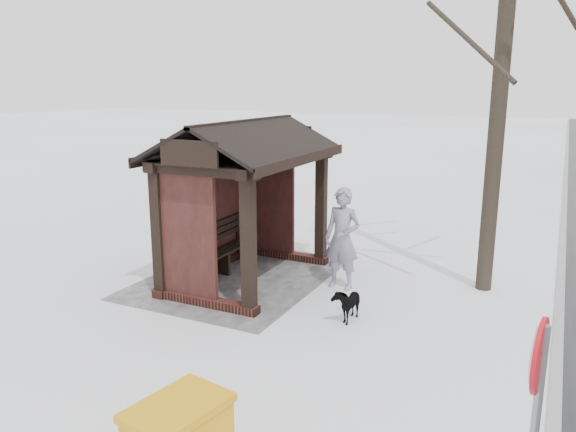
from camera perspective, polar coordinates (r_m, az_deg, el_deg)
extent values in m
plane|color=white|center=(11.07, -4.08, -6.42)|extent=(120.00, 120.00, 0.00)
cube|color=gray|center=(9.72, 25.77, -10.57)|extent=(120.00, 0.15, 0.06)
cube|color=gray|center=(11.16, -4.97, -6.22)|extent=(4.20, 3.20, 0.02)
cube|color=#361713|center=(11.50, -7.99, -5.33)|extent=(3.30, 0.22, 0.16)
cube|color=#361713|center=(12.29, -0.57, -3.97)|extent=(0.22, 2.10, 0.16)
cube|color=#361713|center=(9.86, -8.51, -8.57)|extent=(0.22, 2.10, 0.16)
cube|color=black|center=(11.65, 3.38, 0.49)|extent=(0.20, 0.20, 2.30)
cube|color=black|center=(9.05, -4.03, -3.29)|extent=(0.20, 0.20, 2.30)
cube|color=black|center=(12.44, -4.29, 1.30)|extent=(0.20, 0.20, 2.30)
cube|color=black|center=(10.04, -12.96, -1.92)|extent=(0.20, 0.20, 2.30)
cube|color=black|center=(11.19, -8.17, 0.26)|extent=(2.80, 0.08, 2.14)
cube|color=black|center=(12.14, -1.91, 1.42)|extent=(0.08, 1.17, 2.14)
cube|color=black|center=(9.67, -10.28, -1.89)|extent=(0.08, 1.17, 2.14)
cube|color=black|center=(10.09, 0.15, 5.51)|extent=(3.40, 0.20, 0.18)
cube|color=black|center=(10.99, -8.37, 6.01)|extent=(3.40, 0.20, 0.18)
cylinder|color=black|center=(10.55, 21.02, 15.43)|extent=(0.29, 0.29, 8.55)
imported|color=gray|center=(10.37, 5.53, -2.30)|extent=(0.53, 0.74, 1.90)
imported|color=black|center=(9.20, 6.04, -8.76)|extent=(0.69, 0.33, 0.57)
cube|color=#D2940C|center=(5.77, -11.16, -18.56)|extent=(1.08, 0.83, 0.08)
cylinder|color=red|center=(4.38, 24.21, -12.80)|extent=(0.55, 0.10, 0.55)
cylinder|color=white|center=(4.38, 23.95, -12.78)|extent=(0.42, 0.08, 0.42)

